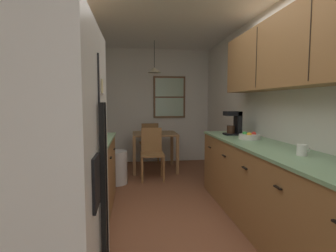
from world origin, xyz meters
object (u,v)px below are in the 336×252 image
coffee_maker (234,123)px  dining_chair_near (152,151)px  storage_canister (70,142)px  stove_range (55,223)px  fruit_bowl (249,136)px  microwave_over_range (32,61)px  refrigerator (20,211)px  mug_by_coffeemaker (302,150)px  trash_bin (117,168)px  dining_table (154,139)px  dining_chair_far (149,141)px

coffee_maker → dining_chair_near: bearing=135.4°
storage_canister → dining_chair_near: bearing=67.1°
stove_range → fruit_bowl: bearing=30.0°
microwave_over_range → dining_chair_near: 3.09m
microwave_over_range → fruit_bowl: size_ratio=2.26×
refrigerator → microwave_over_range: bearing=103.4°
mug_by_coffeemaker → refrigerator: bearing=-156.8°
stove_range → microwave_over_range: size_ratio=1.85×
stove_range → coffee_maker: (1.99, 1.60, 0.60)m
stove_range → storage_canister: (-0.01, 0.55, 0.52)m
storage_canister → mug_by_coffeemaker: bearing=-12.0°
stove_range → mug_by_coffeemaker: bearing=3.5°
stove_range → trash_bin: (0.29, 2.45, -0.20)m
dining_table → trash_bin: (-0.70, -0.85, -0.35)m
mug_by_coffeemaker → coffee_maker: bearing=91.2°
refrigerator → trash_bin: size_ratio=3.12×
mug_by_coffeemaker → fruit_bowl: 1.04m
refrigerator → storage_canister: bearing=92.9°
dining_chair_near → coffee_maker: 1.64m
fruit_bowl → trash_bin: bearing=143.2°
coffee_maker → dining_table: bearing=120.6°
microwave_over_range → dining_chair_far: size_ratio=0.66×
refrigerator → dining_table: size_ratio=1.99×
refrigerator → stove_range: bearing=94.6°
fruit_bowl → microwave_over_range: bearing=-151.4°
trash_bin → coffee_maker: coffee_maker is taller
coffee_maker → mug_by_coffeemaker: 1.49m
storage_canister → fruit_bowl: 2.11m
dining_table → coffee_maker: 2.01m
microwave_over_range → fruit_bowl: (2.13, 1.16, -0.71)m
dining_chair_near → stove_range: bearing=-108.5°
trash_bin → fruit_bowl: (1.72, -1.29, 0.66)m
refrigerator → microwave_over_range: microwave_over_range is taller
microwave_over_range → coffee_maker: (2.10, 1.60, -0.57)m
stove_range → fruit_bowl: stove_range is taller
stove_range → storage_canister: stove_range is taller
fruit_bowl → dining_chair_far: bearing=111.7°
coffee_maker → fruit_bowl: bearing=-87.0°
dining_table → storage_canister: storage_canister is taller
dining_table → dining_chair_near: (-0.09, -0.61, -0.12)m
refrigerator → stove_range: refrigerator is taller
stove_range → fruit_bowl: size_ratio=4.18×
stove_range → microwave_over_range: 1.18m
stove_range → microwave_over_range: microwave_over_range is taller
microwave_over_range → mug_by_coffeemaker: 2.25m
dining_chair_near → mug_by_coffeemaker: bearing=-66.3°
dining_table → trash_bin: size_ratio=1.57×
storage_canister → microwave_over_range: bearing=-101.1°
stove_range → mug_by_coffeemaker: 2.08m
refrigerator → mug_by_coffeemaker: size_ratio=14.06×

